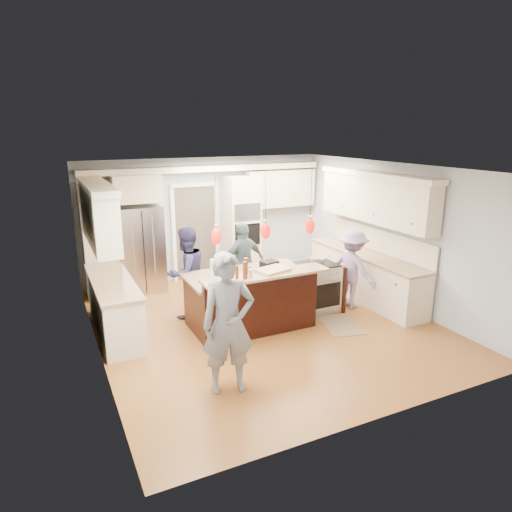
{
  "coord_description": "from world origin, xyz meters",
  "views": [
    {
      "loc": [
        -3.32,
        -6.59,
        3.32
      ],
      "look_at": [
        0.0,
        0.35,
        1.15
      ],
      "focal_mm": 32.0,
      "sensor_mm": 36.0,
      "label": 1
    }
  ],
  "objects": [
    {
      "name": "kitchen_island",
      "position": [
        -0.25,
        0.07,
        0.48
      ],
      "size": [
        2.1,
        1.46,
        1.12
      ],
      "color": "black",
      "rests_on": "ground"
    },
    {
      "name": "room_shell",
      "position": [
        0.0,
        0.0,
        1.82
      ],
      "size": [
        5.54,
        6.04,
        2.72
      ],
      "color": "#B2BCC6",
      "rests_on": "ground"
    },
    {
      "name": "cutting_board",
      "position": [
        -0.09,
        -0.47,
        1.14
      ],
      "size": [
        0.58,
        0.47,
        0.04
      ],
      "primitive_type": "cube",
      "rotation": [
        0.0,
        0.0,
        0.24
      ],
      "color": "tan",
      "rests_on": "kitchen_island"
    },
    {
      "name": "oven_column",
      "position": [
        0.75,
        2.67,
        1.15
      ],
      "size": [
        0.72,
        0.69,
        2.3
      ],
      "color": "beige",
      "rests_on": "ground"
    },
    {
      "name": "pendant_lights",
      "position": [
        -0.25,
        -0.51,
        1.8
      ],
      "size": [
        1.75,
        0.15,
        1.03
      ],
      "color": "black",
      "rests_on": "ground"
    },
    {
      "name": "pot_large",
      "position": [
        1.08,
        0.13,
        0.98
      ],
      "size": [
        0.21,
        0.21,
        0.12
      ],
      "primitive_type": "cylinder",
      "color": "#B7B7BC",
      "rests_on": "island_range"
    },
    {
      "name": "pot_small",
      "position": [
        1.17,
        0.13,
        0.97
      ],
      "size": [
        0.22,
        0.22,
        0.11
      ],
      "primitive_type": "cylinder",
      "color": "#B7B7BC",
      "rests_on": "island_range"
    },
    {
      "name": "left_cabinets",
      "position": [
        -2.44,
        0.8,
        1.06
      ],
      "size": [
        0.64,
        2.3,
        2.51
      ],
      "color": "beige",
      "rests_on": "ground"
    },
    {
      "name": "right_counter_run",
      "position": [
        2.44,
        0.3,
        1.06
      ],
      "size": [
        0.64,
        3.1,
        2.51
      ],
      "color": "beige",
      "rests_on": "ground"
    },
    {
      "name": "back_upper_cabinets",
      "position": [
        -0.75,
        2.76,
        1.67
      ],
      "size": [
        5.3,
        0.61,
        2.54
      ],
      "color": "beige",
      "rests_on": "ground"
    },
    {
      "name": "person_bar_end",
      "position": [
        -1.34,
        -1.64,
        0.93
      ],
      "size": [
        0.75,
        0.57,
        1.85
      ],
      "primitive_type": "imported",
      "rotation": [
        0.0,
        0.0,
        -0.2
      ],
      "color": "slate",
      "rests_on": "ground"
    },
    {
      "name": "person_far_right",
      "position": [
        0.13,
        1.18,
        0.79
      ],
      "size": [
        0.99,
        0.58,
        1.59
      ],
      "primitive_type": "imported",
      "rotation": [
        0.0,
        0.0,
        3.36
      ],
      "color": "#4C6B6A",
      "rests_on": "ground"
    },
    {
      "name": "water_bottle",
      "position": [
        -1.13,
        -0.52,
        1.29
      ],
      "size": [
        0.08,
        0.08,
        0.34
      ],
      "primitive_type": "cylinder",
      "rotation": [
        0.0,
        0.0,
        -0.05
      ],
      "color": "silver",
      "rests_on": "kitchen_island"
    },
    {
      "name": "person_far_left",
      "position": [
        -1.1,
        0.92,
        0.83
      ],
      "size": [
        0.99,
        0.91,
        1.66
      ],
      "primitive_type": "imported",
      "rotation": [
        0.0,
        0.0,
        3.57
      ],
      "color": "#29274D",
      "rests_on": "ground"
    },
    {
      "name": "floor_rug",
      "position": [
        1.18,
        -0.62,
        0.01
      ],
      "size": [
        0.81,
        1.02,
        0.01
      ],
      "primitive_type": "cube",
      "rotation": [
        0.0,
        0.0,
        -0.24
      ],
      "color": "#906E4E",
      "rests_on": "ground"
    },
    {
      "name": "beer_bottle_b",
      "position": [
        -0.66,
        -0.64,
        1.26
      ],
      "size": [
        0.08,
        0.08,
        0.28
      ],
      "primitive_type": "cylinder",
      "rotation": [
        0.0,
        0.0,
        0.17
      ],
      "color": "#4D1D0D",
      "rests_on": "kitchen_island"
    },
    {
      "name": "beer_bottle_a",
      "position": [
        -0.76,
        -0.57,
        1.23
      ],
      "size": [
        0.05,
        0.05,
        0.21
      ],
      "primitive_type": "cylinder",
      "rotation": [
        0.0,
        0.0,
        -0.01
      ],
      "color": "#4D1D0D",
      "rests_on": "kitchen_island"
    },
    {
      "name": "island_range",
      "position": [
        1.16,
        0.15,
        0.46
      ],
      "size": [
        0.82,
        0.71,
        0.92
      ],
      "color": "#B7B7BC",
      "rests_on": "ground"
    },
    {
      "name": "beer_bottle_c",
      "position": [
        -0.55,
        -0.44,
        1.25
      ],
      "size": [
        0.07,
        0.07,
        0.27
      ],
      "primitive_type": "cylinder",
      "rotation": [
        0.0,
        0.0,
        -0.04
      ],
      "color": "#4D1D0D",
      "rests_on": "kitchen_island"
    },
    {
      "name": "person_range_side",
      "position": [
        1.86,
        0.03,
        0.75
      ],
      "size": [
        0.78,
        1.08,
        1.51
      ],
      "primitive_type": "imported",
      "rotation": [
        0.0,
        0.0,
        1.82
      ],
      "color": "#927BA6",
      "rests_on": "ground"
    },
    {
      "name": "refrigerator",
      "position": [
        -1.55,
        2.64,
        0.9
      ],
      "size": [
        0.9,
        0.7,
        1.8
      ],
      "primitive_type": "cube",
      "color": "#B7B7BC",
      "rests_on": "ground"
    },
    {
      "name": "ground_plane",
      "position": [
        0.0,
        0.0,
        0.0
      ],
      "size": [
        6.0,
        6.0,
        0.0
      ],
      "primitive_type": "plane",
      "color": "#A7672E",
      "rests_on": "ground"
    },
    {
      "name": "drink_can",
      "position": [
        -0.53,
        -0.57,
        1.18
      ],
      "size": [
        0.08,
        0.08,
        0.12
      ],
      "primitive_type": "cylinder",
      "rotation": [
        0.0,
        0.0,
        0.25
      ],
      "color": "#B7B7BC",
      "rests_on": "kitchen_island"
    }
  ]
}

